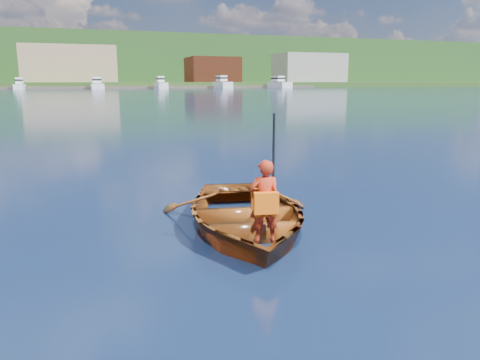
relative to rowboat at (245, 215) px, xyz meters
The scene contains 8 objects.
ground 1.25m from the rowboat, ahead, with size 600.00×600.00×0.00m.
rowboat is the anchor object (origin of this frame).
child_paddler 1.02m from the rowboat, 91.82° to the right, with size 0.48×0.39×1.80m.
shoreline 237.01m from the rowboat, 89.71° to the left, with size 400.00×140.00×22.00m.
dock 148.46m from the rowboat, 86.50° to the left, with size 159.97×12.89×0.80m.
waterfront_buildings 165.48m from the rowboat, 92.26° to the left, with size 202.00×16.00×14.00m.
marina_yachts 143.53m from the rowboat, 90.55° to the left, with size 140.62×13.81×4.41m.
hillside_trees 240.42m from the rowboat, 83.38° to the left, with size 306.61×75.57×23.82m.
Camera 1 is at (-3.63, -6.94, 2.33)m, focal length 35.00 mm.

